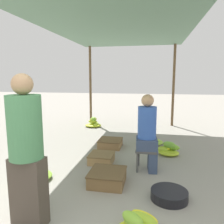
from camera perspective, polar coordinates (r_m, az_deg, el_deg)
canopy_post_back_left at (r=7.47m, az=-5.66°, el=6.97°), size 0.08×0.08×2.56m
canopy_post_back_right at (r=7.19m, az=15.77°, el=6.61°), size 0.08×0.08×2.56m
canopy_tarp at (r=4.53m, az=0.98°, el=22.34°), size 3.12×6.04×0.04m
vendor_foreground at (r=2.38m, az=-21.46°, el=-9.16°), size 0.36×0.36×1.57m
stool at (r=3.73m, az=8.95°, el=-10.43°), size 0.34×0.34×0.37m
vendor_seated at (r=3.63m, az=9.37°, el=-5.17°), size 0.37×0.37×1.27m
basin_black at (r=3.05m, az=14.71°, el=-20.20°), size 0.47×0.47×0.12m
banana_pile_left_0 at (r=3.67m, az=-20.41°, el=-15.27°), size 0.60×0.64×0.17m
banana_pile_left_1 at (r=6.90m, az=-4.85°, el=-2.96°), size 0.50×0.49×0.32m
banana_pile_right_0 at (r=4.59m, az=14.53°, el=-9.48°), size 0.46×0.37×0.27m
banana_pile_right_2 at (r=5.22m, az=9.78°, el=-7.48°), size 0.59×0.57×0.20m
crate_near at (r=4.90m, az=-0.44°, el=-8.15°), size 0.50×0.50×0.18m
crate_mid at (r=4.06m, az=-2.73°, el=-11.94°), size 0.44×0.44×0.17m
crate_far at (r=3.31m, az=-1.20°, el=-16.70°), size 0.52×0.52×0.20m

